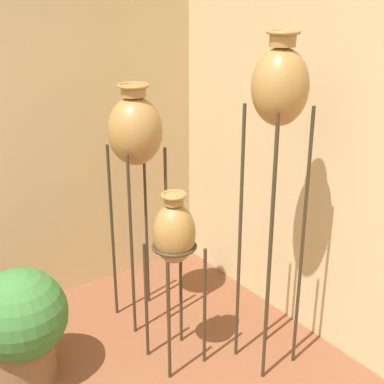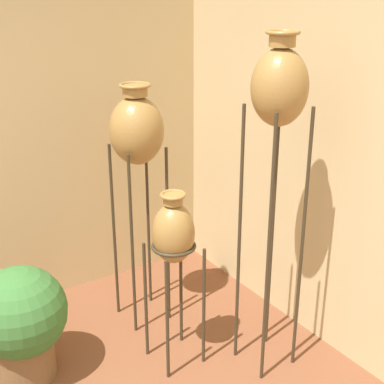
# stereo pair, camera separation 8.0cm
# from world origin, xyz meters

# --- Properties ---
(vase_stand_tall) EXTENTS (0.30, 0.30, 1.95)m
(vase_stand_tall) POSITION_xyz_m (1.76, 0.75, 1.63)
(vase_stand_tall) COLOR #382D1E
(vase_stand_tall) RESTS_ON ground_plane
(vase_stand_medium) EXTENTS (0.34, 0.34, 1.61)m
(vase_stand_medium) POSITION_xyz_m (1.36, 1.58, 1.31)
(vase_stand_medium) COLOR #382D1E
(vase_stand_medium) RESTS_ON ground_plane
(vase_stand_short) EXTENTS (0.27, 0.27, 1.10)m
(vase_stand_short) POSITION_xyz_m (1.30, 1.06, 0.83)
(vase_stand_short) COLOR #382D1E
(vase_stand_short) RESTS_ON ground_plane
(potted_plant) EXTENTS (0.53, 0.53, 0.70)m
(potted_plant) POSITION_xyz_m (0.49, 1.40, 0.39)
(potted_plant) COLOR brown
(potted_plant) RESTS_ON ground_plane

